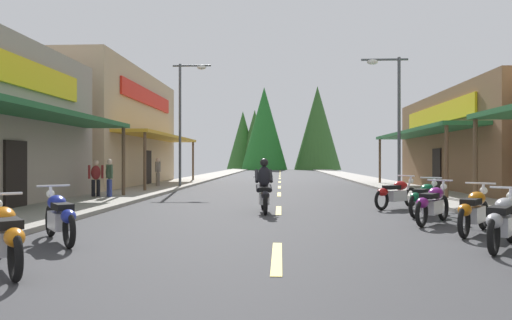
# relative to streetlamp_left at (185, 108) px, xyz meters

# --- Properties ---
(ground) EXTENTS (10.09, 91.58, 0.10)m
(ground) POSITION_rel_streetlamp_left_xyz_m (5.15, 5.73, -4.42)
(ground) COLOR #38383A
(sidewalk_left) EXTENTS (2.79, 91.58, 0.12)m
(sidewalk_left) POSITION_rel_streetlamp_left_xyz_m (-1.29, 5.73, -4.31)
(sidewalk_left) COLOR gray
(sidewalk_left) RESTS_ON ground
(sidewalk_right) EXTENTS (2.79, 91.58, 0.12)m
(sidewalk_right) POSITION_rel_streetlamp_left_xyz_m (11.59, 5.73, -4.31)
(sidewalk_right) COLOR #9E9991
(sidewalk_right) RESTS_ON ground
(centerline_dashes) EXTENTS (0.16, 66.74, 0.01)m
(centerline_dashes) POSITION_rel_streetlamp_left_xyz_m (5.15, 9.78, -4.36)
(centerline_dashes) COLOR #E0C64C
(centerline_dashes) RESTS_ON ground
(storefront_left_far) EXTENTS (9.37, 13.38, 6.71)m
(storefront_left_far) POSITION_rel_streetlamp_left_xyz_m (-6.44, 1.95, -1.02)
(storefront_left_far) COLOR tan
(storefront_left_far) RESTS_ON ground
(storefront_right_far) EXTENTS (8.03, 13.09, 4.85)m
(storefront_right_far) POSITION_rel_streetlamp_left_xyz_m (16.05, -1.71, -1.94)
(storefront_right_far) COLOR brown
(storefront_right_far) RESTS_ON ground
(streetlamp_left) EXTENTS (2.11, 0.30, 6.80)m
(streetlamp_left) POSITION_rel_streetlamp_left_xyz_m (0.00, 0.00, 0.00)
(streetlamp_left) COLOR #474C51
(streetlamp_left) RESTS_ON ground
(streetlamp_right) EXTENTS (2.11, 0.30, 6.21)m
(streetlamp_right) POSITION_rel_streetlamp_left_xyz_m (10.28, -3.67, -0.33)
(streetlamp_right) COLOR #474C51
(streetlamp_right) RESTS_ON ground
(motorcycle_parked_right_2) EXTENTS (1.32, 1.81, 1.04)m
(motorcycle_parked_right_2) POSITION_rel_streetlamp_left_xyz_m (8.99, -16.70, -3.88)
(motorcycle_parked_right_2) COLOR black
(motorcycle_parked_right_2) RESTS_ON ground
(motorcycle_parked_right_3) EXTENTS (1.35, 1.78, 1.04)m
(motorcycle_parked_right_3) POSITION_rel_streetlamp_left_xyz_m (9.16, -15.13, -3.88)
(motorcycle_parked_right_3) COLOR black
(motorcycle_parked_right_3) RESTS_ON ground
(motorcycle_parked_right_4) EXTENTS (1.36, 1.77, 1.04)m
(motorcycle_parked_right_4) POSITION_rel_streetlamp_left_xyz_m (8.82, -13.66, -3.88)
(motorcycle_parked_right_4) COLOR black
(motorcycle_parked_right_4) RESTS_ON ground
(motorcycle_parked_right_5) EXTENTS (1.36, 1.77, 1.04)m
(motorcycle_parked_right_5) POSITION_rel_streetlamp_left_xyz_m (9.13, -12.02, -3.88)
(motorcycle_parked_right_5) COLOR black
(motorcycle_parked_right_5) RESTS_ON ground
(motorcycle_parked_right_6) EXTENTS (1.68, 1.47, 1.04)m
(motorcycle_parked_right_6) POSITION_rel_streetlamp_left_xyz_m (8.80, -10.28, -3.88)
(motorcycle_parked_right_6) COLOR black
(motorcycle_parked_right_6) RESTS_ON ground
(motorcycle_parked_left_1) EXTENTS (1.46, 1.70, 1.04)m
(motorcycle_parked_left_1) POSITION_rel_streetlamp_left_xyz_m (1.45, -18.66, -3.88)
(motorcycle_parked_left_1) COLOR black
(motorcycle_parked_left_1) RESTS_ON ground
(motorcycle_parked_left_2) EXTENTS (1.41, 1.74, 1.04)m
(motorcycle_parked_left_2) POSITION_rel_streetlamp_left_xyz_m (1.15, -16.52, -3.88)
(motorcycle_parked_left_2) COLOR black
(motorcycle_parked_left_2) RESTS_ON ground
(rider_cruising_lead) EXTENTS (0.61, 2.14, 1.57)m
(rider_cruising_lead) POSITION_rel_streetlamp_left_xyz_m (4.73, -11.46, -3.72)
(rider_cruising_lead) COLOR black
(rider_cruising_lead) RESTS_ON ground
(pedestrian_browsing) EXTENTS (0.43, 0.46, 1.56)m
(pedestrian_browsing) POSITION_rel_streetlamp_left_xyz_m (-1.33, -7.62, -3.47)
(pedestrian_browsing) COLOR #333F8C
(pedestrian_browsing) RESTS_ON ground
(pedestrian_waiting) EXTENTS (0.32, 0.56, 1.66)m
(pedestrian_waiting) POSITION_rel_streetlamp_left_xyz_m (-1.51, -0.08, -3.41)
(pedestrian_waiting) COLOR #726659
(pedestrian_waiting) RESTS_ON ground
(pedestrian_strolling) EXTENTS (0.52, 0.40, 1.53)m
(pedestrian_strolling) POSITION_rel_streetlamp_left_xyz_m (-1.91, -7.49, -3.49)
(pedestrian_strolling) COLOR black
(pedestrian_strolling) RESTS_ON ground
(treeline_backdrop) EXTENTS (19.19, 12.90, 13.47)m
(treeline_backdrop) POSITION_rel_streetlamp_left_xyz_m (5.42, 51.26, 1.71)
(treeline_backdrop) COLOR #2C5C23
(treeline_backdrop) RESTS_ON ground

